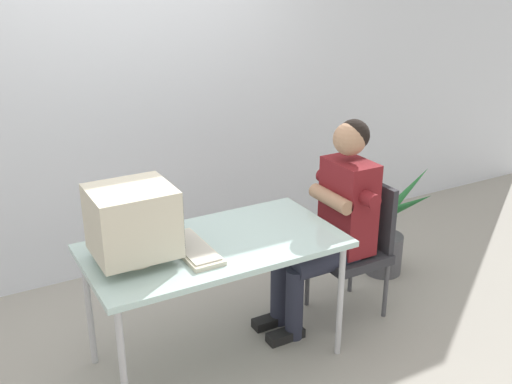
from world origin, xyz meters
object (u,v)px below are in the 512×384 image
at_px(desk, 215,252).
at_px(person_seated, 333,218).
at_px(keyboard, 192,249).
at_px(potted_plant, 385,231).
at_px(crt_monitor, 133,221).
at_px(office_chair, 357,242).

bearing_deg(desk, person_seated, 3.04).
relative_size(keyboard, person_seated, 0.36).
relative_size(person_seated, potted_plant, 1.60).
bearing_deg(crt_monitor, desk, -1.22).
xyz_separation_m(keyboard, office_chair, (1.18, 0.08, -0.28)).
relative_size(desk, crt_monitor, 3.38).
bearing_deg(desk, crt_monitor, 178.78).
distance_m(crt_monitor, keyboard, 0.37).
distance_m(desk, keyboard, 0.16).
distance_m(crt_monitor, potted_plant, 2.11).
distance_m(office_chair, potted_plant, 0.60).
height_order(keyboard, person_seated, person_seated).
relative_size(desk, person_seated, 1.07).
bearing_deg(keyboard, person_seated, 4.41).
bearing_deg(potted_plant, office_chair, -149.91).
xyz_separation_m(person_seated, potted_plant, (0.70, 0.29, -0.37)).
bearing_deg(desk, office_chair, 2.46).
distance_m(desk, potted_plant, 1.62).
distance_m(keyboard, potted_plant, 1.78).
distance_m(crt_monitor, office_chair, 1.56).
distance_m(desk, crt_monitor, 0.52).
bearing_deg(keyboard, desk, 12.21).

